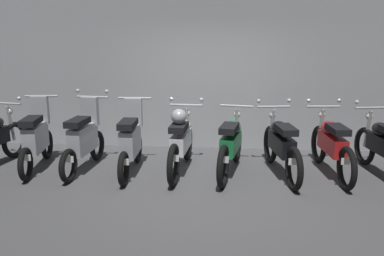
% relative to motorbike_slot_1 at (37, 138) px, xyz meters
% --- Properties ---
extents(ground_plane, '(80.00, 80.00, 0.00)m').
position_rel_motorbike_slot_1_xyz_m(ground_plane, '(2.82, -0.66, -0.52)').
color(ground_plane, '#4C4C4F').
extents(back_wall, '(16.00, 0.30, 2.84)m').
position_rel_motorbike_slot_1_xyz_m(back_wall, '(2.82, 1.62, 0.90)').
color(back_wall, '#9EA0A3').
rests_on(back_wall, ground).
extents(motorbike_slot_1, '(0.56, 1.68, 1.18)m').
position_rel_motorbike_slot_1_xyz_m(motorbike_slot_1, '(0.00, 0.00, 0.00)').
color(motorbike_slot_1, black).
rests_on(motorbike_slot_1, ground).
extents(motorbike_slot_2, '(0.59, 1.68, 1.29)m').
position_rel_motorbike_slot_1_xyz_m(motorbike_slot_2, '(0.81, -0.01, 0.00)').
color(motorbike_slot_2, black).
rests_on(motorbike_slot_2, ground).
extents(motorbike_slot_3, '(0.56, 1.68, 1.18)m').
position_rel_motorbike_slot_1_xyz_m(motorbike_slot_3, '(1.61, -0.07, 0.00)').
color(motorbike_slot_3, black).
rests_on(motorbike_slot_3, ground).
extents(motorbike_slot_4, '(0.59, 1.95, 1.15)m').
position_rel_motorbike_slot_1_xyz_m(motorbike_slot_4, '(2.42, 0.03, 0.00)').
color(motorbike_slot_4, black).
rests_on(motorbike_slot_4, ground).
extents(motorbike_slot_5, '(0.58, 1.94, 1.03)m').
position_rel_motorbike_slot_1_xyz_m(motorbike_slot_5, '(3.22, 0.03, -0.03)').
color(motorbike_slot_5, black).
rests_on(motorbike_slot_5, ground).
extents(motorbike_slot_6, '(0.60, 1.94, 1.15)m').
position_rel_motorbike_slot_1_xyz_m(motorbike_slot_6, '(4.02, 0.02, -0.03)').
color(motorbike_slot_6, black).
rests_on(motorbike_slot_6, ground).
extents(motorbike_slot_7, '(0.59, 1.95, 1.15)m').
position_rel_motorbike_slot_1_xyz_m(motorbike_slot_7, '(4.82, 0.11, -0.03)').
color(motorbike_slot_7, black).
rests_on(motorbike_slot_7, ground).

